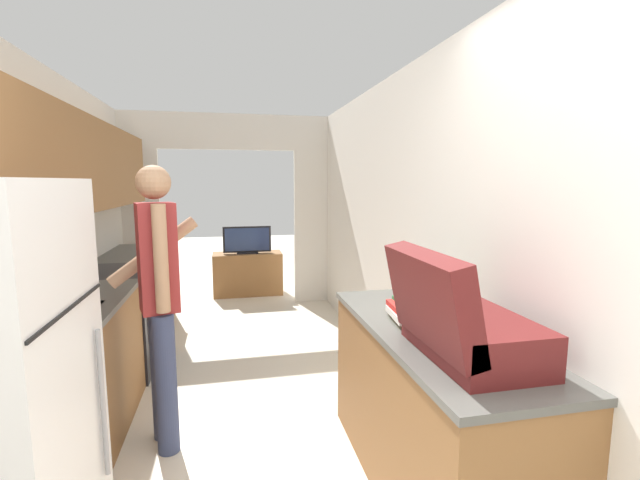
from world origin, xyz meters
TOP-DOWN VIEW (x-y plane):
  - wall_left at (-1.26, 2.13)m, footprint 0.38×7.01m
  - wall_right at (1.34, 1.71)m, footprint 0.06×7.01m
  - wall_far_with_doorway at (0.00, 4.64)m, footprint 3.01×0.06m
  - counter_left at (-1.01, 2.68)m, footprint 0.62×3.45m
  - counter_right at (1.01, 0.91)m, footprint 0.62×1.60m
  - range_oven at (-1.00, 2.80)m, footprint 0.66×0.72m
  - person at (-0.44, 1.61)m, footprint 0.55×0.44m
  - suitcase at (0.93, 0.54)m, footprint 0.49×0.65m
  - book_stack at (0.96, 1.04)m, footprint 0.27×0.31m
  - tv_cabinet at (0.24, 5.18)m, footprint 0.99×0.42m
  - television at (0.24, 5.14)m, footprint 0.68×0.16m

SIDE VIEW (x-z plane):
  - tv_cabinet at x=0.24m, z-range 0.00..0.61m
  - counter_right at x=1.01m, z-range 0.00..0.90m
  - counter_left at x=-1.01m, z-range 0.00..0.90m
  - range_oven at x=-1.00m, z-range -0.06..0.97m
  - television at x=0.24m, z-range 0.61..1.00m
  - person at x=-0.44m, z-range 0.07..1.82m
  - book_stack at x=0.96m, z-range 0.90..1.00m
  - suitcase at x=0.93m, z-range 0.82..1.29m
  - wall_right at x=1.34m, z-range 0.00..2.50m
  - wall_far_with_doorway at x=0.00m, z-range 0.20..2.70m
  - wall_left at x=-1.26m, z-range 0.23..2.73m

